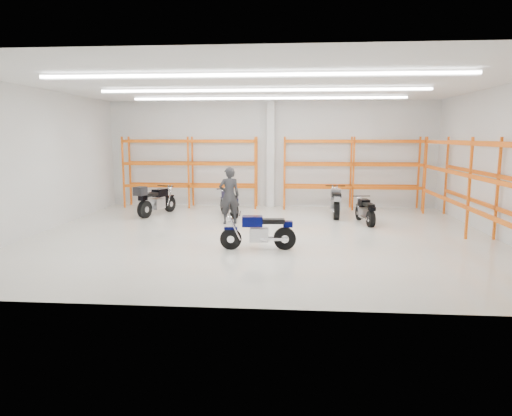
# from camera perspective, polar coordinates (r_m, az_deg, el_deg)

# --- Properties ---
(ground) EXTENTS (14.00, 14.00, 0.00)m
(ground) POSITION_cam_1_polar(r_m,az_deg,el_deg) (14.03, 0.67, -3.46)
(ground) COLOR beige
(ground) RESTS_ON ground
(room_shell) EXTENTS (14.02, 12.02, 4.51)m
(room_shell) POSITION_cam_1_polar(r_m,az_deg,el_deg) (13.73, 0.70, 10.06)
(room_shell) COLOR silver
(room_shell) RESTS_ON ground
(motorcycle_main) EXTENTS (2.05, 0.68, 1.00)m
(motorcycle_main) POSITION_cam_1_polar(r_m,az_deg,el_deg) (12.24, 0.68, -3.06)
(motorcycle_main) COLOR black
(motorcycle_main) RESTS_ON ground
(motorcycle_back_a) EXTENTS (1.12, 2.25, 1.19)m
(motorcycle_back_a) POSITION_cam_1_polar(r_m,az_deg,el_deg) (17.85, -12.61, 0.88)
(motorcycle_back_a) COLOR black
(motorcycle_back_a) RESTS_ON ground
(motorcycle_back_b) EXTENTS (1.01, 1.91, 1.00)m
(motorcycle_back_b) POSITION_cam_1_polar(r_m,az_deg,el_deg) (17.43, -3.37, 0.54)
(motorcycle_back_b) COLOR black
(motorcycle_back_b) RESTS_ON ground
(motorcycle_back_c) EXTENTS (0.76, 2.28, 1.12)m
(motorcycle_back_c) POSITION_cam_1_polar(r_m,az_deg,el_deg) (17.54, 9.93, 0.66)
(motorcycle_back_c) COLOR black
(motorcycle_back_c) RESTS_ON ground
(motorcycle_back_d) EXTENTS (0.62, 1.87, 0.92)m
(motorcycle_back_d) POSITION_cam_1_polar(r_m,az_deg,el_deg) (16.25, 13.52, -0.44)
(motorcycle_back_d) COLOR black
(motorcycle_back_d) RESTS_ON ground
(standing_man) EXTENTS (0.81, 0.64, 1.97)m
(standing_man) POSITION_cam_1_polar(r_m,az_deg,el_deg) (15.80, -3.36, 1.56)
(standing_man) COLOR black
(standing_man) RESTS_ON ground
(structural_column) EXTENTS (0.32, 0.32, 4.50)m
(structural_column) POSITION_cam_1_polar(r_m,az_deg,el_deg) (19.53, 1.85, 6.72)
(structural_column) COLOR white
(structural_column) RESTS_ON ground
(pallet_racking_back_left) EXTENTS (5.67, 0.87, 3.00)m
(pallet_racking_back_left) POSITION_cam_1_polar(r_m,az_deg,el_deg) (19.67, -8.19, 5.29)
(pallet_racking_back_left) COLOR #E54400
(pallet_racking_back_left) RESTS_ON ground
(pallet_racking_back_right) EXTENTS (5.67, 0.87, 3.00)m
(pallet_racking_back_right) POSITION_cam_1_polar(r_m,az_deg,el_deg) (19.35, 11.94, 5.13)
(pallet_racking_back_right) COLOR #E54400
(pallet_racking_back_right) RESTS_ON ground
(pallet_racking_side) EXTENTS (0.87, 9.07, 3.00)m
(pallet_racking_side) POSITION_cam_1_polar(r_m,az_deg,el_deg) (14.81, 26.62, 3.35)
(pallet_racking_side) COLOR #E54400
(pallet_racking_side) RESTS_ON ground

